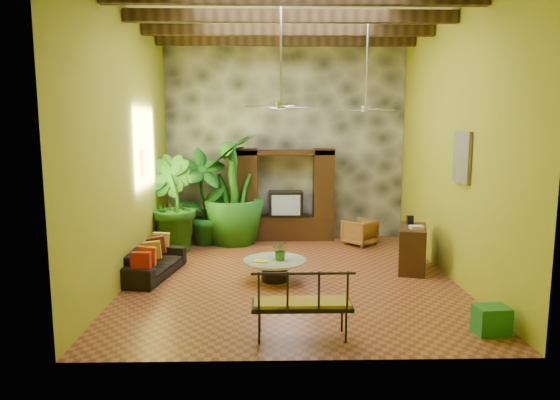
{
  "coord_description": "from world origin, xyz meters",
  "views": [
    {
      "loc": [
        -0.4,
        -9.24,
        2.83
      ],
      "look_at": [
        -0.2,
        0.2,
        1.44
      ],
      "focal_mm": 32.0,
      "sensor_mm": 36.0,
      "label": 1
    }
  ],
  "objects_px": {
    "tall_plant_a": "(203,197)",
    "iron_bench": "(302,301)",
    "entertainment_center": "(286,202)",
    "side_console": "(412,248)",
    "tall_plant_c": "(233,189)",
    "wicker_armchair": "(360,232)",
    "green_bin": "(491,320)",
    "coffee_table": "(275,267)",
    "ceiling_fan_front": "(281,94)",
    "sofa": "(152,262)",
    "ceiling_fan_back": "(366,99)",
    "tall_plant_b": "(171,204)"
  },
  "relations": [
    {
      "from": "iron_bench",
      "to": "coffee_table",
      "type": "bearing_deg",
      "value": 97.35
    },
    {
      "from": "ceiling_fan_front",
      "to": "tall_plant_c",
      "type": "distance_m",
      "value": 3.91
    },
    {
      "from": "sofa",
      "to": "iron_bench",
      "type": "bearing_deg",
      "value": -128.01
    },
    {
      "from": "tall_plant_c",
      "to": "ceiling_fan_back",
      "type": "bearing_deg",
      "value": -28.04
    },
    {
      "from": "sofa",
      "to": "ceiling_fan_back",
      "type": "bearing_deg",
      "value": -65.04
    },
    {
      "from": "ceiling_fan_back",
      "to": "tall_plant_c",
      "type": "bearing_deg",
      "value": 151.96
    },
    {
      "from": "sofa",
      "to": "tall_plant_a",
      "type": "relative_size",
      "value": 0.8
    },
    {
      "from": "coffee_table",
      "to": "iron_bench",
      "type": "height_order",
      "value": "iron_bench"
    },
    {
      "from": "coffee_table",
      "to": "green_bin",
      "type": "distance_m",
      "value": 3.85
    },
    {
      "from": "entertainment_center",
      "to": "iron_bench",
      "type": "distance_m",
      "value": 6.06
    },
    {
      "from": "green_bin",
      "to": "ceiling_fan_front",
      "type": "bearing_deg",
      "value": 140.4
    },
    {
      "from": "ceiling_fan_front",
      "to": "iron_bench",
      "type": "relative_size",
      "value": 1.38
    },
    {
      "from": "ceiling_fan_front",
      "to": "tall_plant_b",
      "type": "xyz_separation_m",
      "value": [
        -2.45,
        2.39,
        -2.3
      ]
    },
    {
      "from": "coffee_table",
      "to": "ceiling_fan_front",
      "type": "bearing_deg",
      "value": -42.59
    },
    {
      "from": "wicker_armchair",
      "to": "iron_bench",
      "type": "relative_size",
      "value": 0.51
    },
    {
      "from": "ceiling_fan_back",
      "to": "green_bin",
      "type": "bearing_deg",
      "value": -75.14
    },
    {
      "from": "iron_bench",
      "to": "side_console",
      "type": "relative_size",
      "value": 1.22
    },
    {
      "from": "ceiling_fan_front",
      "to": "wicker_armchair",
      "type": "bearing_deg",
      "value": 55.84
    },
    {
      "from": "entertainment_center",
      "to": "iron_bench",
      "type": "xyz_separation_m",
      "value": [
        0.03,
        -6.04,
        -0.42
      ]
    },
    {
      "from": "wicker_armchair",
      "to": "tall_plant_c",
      "type": "relative_size",
      "value": 0.26
    },
    {
      "from": "ceiling_fan_front",
      "to": "side_console",
      "type": "bearing_deg",
      "value": 15.58
    },
    {
      "from": "tall_plant_c",
      "to": "coffee_table",
      "type": "bearing_deg",
      "value": -72.21
    },
    {
      "from": "tall_plant_b",
      "to": "side_console",
      "type": "height_order",
      "value": "tall_plant_b"
    },
    {
      "from": "tall_plant_c",
      "to": "side_console",
      "type": "relative_size",
      "value": 2.43
    },
    {
      "from": "entertainment_center",
      "to": "wicker_armchair",
      "type": "height_order",
      "value": "entertainment_center"
    },
    {
      "from": "tall_plant_a",
      "to": "iron_bench",
      "type": "xyz_separation_m",
      "value": [
        2.03,
        -5.48,
        -0.62
      ]
    },
    {
      "from": "entertainment_center",
      "to": "side_console",
      "type": "distance_m",
      "value": 3.75
    },
    {
      "from": "tall_plant_b",
      "to": "tall_plant_c",
      "type": "xyz_separation_m",
      "value": [
        1.36,
        0.75,
        0.24
      ]
    },
    {
      "from": "entertainment_center",
      "to": "ceiling_fan_front",
      "type": "bearing_deg",
      "value": -93.24
    },
    {
      "from": "coffee_table",
      "to": "green_bin",
      "type": "bearing_deg",
      "value": -39.72
    },
    {
      "from": "tall_plant_a",
      "to": "coffee_table",
      "type": "distance_m",
      "value": 3.45
    },
    {
      "from": "entertainment_center",
      "to": "tall_plant_b",
      "type": "relative_size",
      "value": 1.09
    },
    {
      "from": "wicker_armchair",
      "to": "tall_plant_b",
      "type": "xyz_separation_m",
      "value": [
        -4.43,
        -0.53,
        0.79
      ]
    },
    {
      "from": "sofa",
      "to": "side_console",
      "type": "xyz_separation_m",
      "value": [
        5.08,
        0.28,
        0.17
      ]
    },
    {
      "from": "green_bin",
      "to": "tall_plant_c",
      "type": "bearing_deg",
      "value": 125.62
    },
    {
      "from": "coffee_table",
      "to": "tall_plant_c",
      "type": "bearing_deg",
      "value": 107.79
    },
    {
      "from": "ceiling_fan_front",
      "to": "tall_plant_b",
      "type": "height_order",
      "value": "ceiling_fan_front"
    },
    {
      "from": "tall_plant_c",
      "to": "side_console",
      "type": "height_order",
      "value": "tall_plant_c"
    },
    {
      "from": "tall_plant_b",
      "to": "coffee_table",
      "type": "bearing_deg",
      "value": -44.32
    },
    {
      "from": "tall_plant_c",
      "to": "iron_bench",
      "type": "xyz_separation_m",
      "value": [
        1.31,
        -5.64,
        -0.79
      ]
    },
    {
      "from": "tall_plant_a",
      "to": "entertainment_center",
      "type": "bearing_deg",
      "value": 15.76
    },
    {
      "from": "sofa",
      "to": "coffee_table",
      "type": "distance_m",
      "value": 2.36
    },
    {
      "from": "sofa",
      "to": "ceiling_fan_front",
      "type": "bearing_deg",
      "value": -90.65
    },
    {
      "from": "wicker_armchair",
      "to": "green_bin",
      "type": "bearing_deg",
      "value": 57.63
    },
    {
      "from": "tall_plant_c",
      "to": "coffee_table",
      "type": "height_order",
      "value": "tall_plant_c"
    },
    {
      "from": "tall_plant_c",
      "to": "iron_bench",
      "type": "height_order",
      "value": "tall_plant_c"
    },
    {
      "from": "tall_plant_b",
      "to": "wicker_armchair",
      "type": "bearing_deg",
      "value": 6.82
    },
    {
      "from": "sofa",
      "to": "green_bin",
      "type": "xyz_separation_m",
      "value": [
        5.3,
        -2.81,
        -0.08
      ]
    },
    {
      "from": "wicker_armchair",
      "to": "tall_plant_c",
      "type": "xyz_separation_m",
      "value": [
        -3.06,
        0.22,
        1.03
      ]
    },
    {
      "from": "entertainment_center",
      "to": "coffee_table",
      "type": "distance_m",
      "value": 3.52
    }
  ]
}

